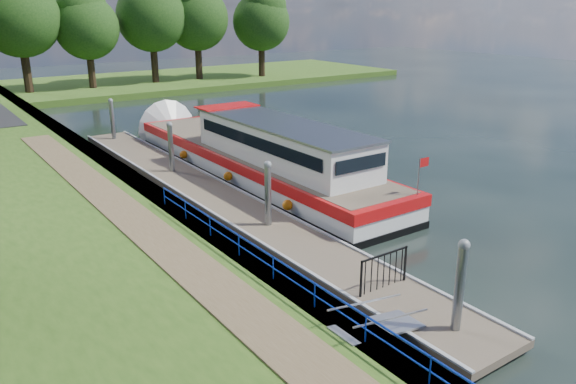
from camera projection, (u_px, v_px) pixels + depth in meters
ground at (439, 333)px, 15.25m from camera, size 160.00×160.00×0.00m
bank_edge at (143, 193)px, 25.40m from camera, size 1.10×90.00×0.78m
far_bank at (145, 83)px, 62.09m from camera, size 60.00×18.00×0.60m
footpath at (167, 246)px, 18.82m from camera, size 1.60×40.00×0.05m
blue_fence at (293, 275)px, 15.67m from camera, size 0.04×18.04×0.72m
pontoon at (214, 199)px, 25.29m from camera, size 2.50×30.00×0.56m
mooring_piles at (213, 175)px, 24.95m from camera, size 0.30×27.30×3.55m
gangway at (377, 326)px, 14.43m from camera, size 2.58×1.00×0.92m
gate_panel at (384, 266)px, 16.59m from camera, size 1.85×0.05×1.15m
barge at (250, 155)px, 29.09m from camera, size 4.36×21.15×4.78m
horizon_trees at (5, 11)px, 49.68m from camera, size 54.38×10.03×12.87m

